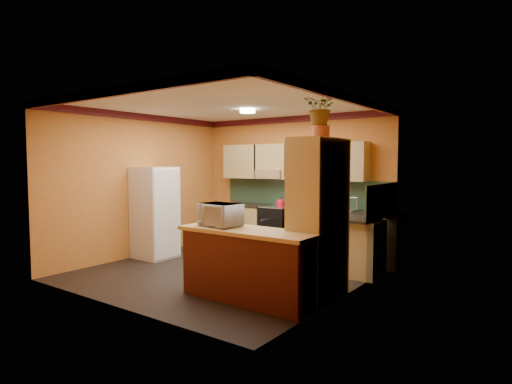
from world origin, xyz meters
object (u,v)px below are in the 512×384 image
(fridge, at_px, (155,213))
(microwave, at_px, (220,215))
(pantry, at_px, (318,219))
(base_cabinets_back, at_px, (305,233))
(stove, at_px, (278,229))
(breakfast_bar, at_px, (248,267))

(fridge, height_order, microwave, fridge)
(pantry, distance_m, microwave, 1.31)
(base_cabinets_back, xyz_separation_m, stove, (-0.62, -0.00, 0.02))
(fridge, bearing_deg, stove, 47.84)
(breakfast_bar, bearing_deg, pantry, 42.18)
(base_cabinets_back, relative_size, breakfast_bar, 2.03)
(fridge, distance_m, microwave, 2.64)
(breakfast_bar, relative_size, microwave, 3.25)
(microwave, bearing_deg, pantry, 35.53)
(base_cabinets_back, xyz_separation_m, pantry, (1.38, -2.13, 0.61))
(base_cabinets_back, bearing_deg, microwave, -85.38)
(pantry, height_order, microwave, pantry)
(base_cabinets_back, height_order, stove, stove)
(base_cabinets_back, height_order, fridge, fridge)
(fridge, distance_m, pantry, 3.62)
(stove, height_order, pantry, pantry)
(base_cabinets_back, distance_m, breakfast_bar, 2.83)
(pantry, xyz_separation_m, microwave, (-1.16, -0.62, 0.03))
(base_cabinets_back, height_order, microwave, microwave)
(stove, height_order, breakfast_bar, stove)
(pantry, distance_m, breakfast_bar, 1.11)
(breakfast_bar, bearing_deg, base_cabinets_back, 104.23)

